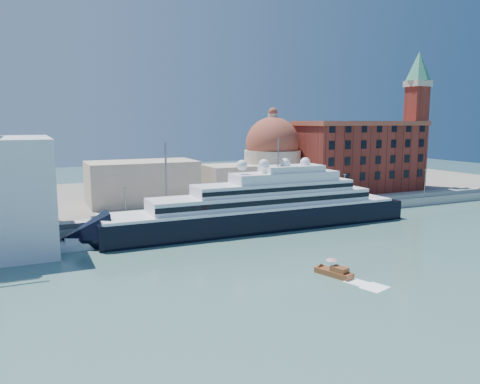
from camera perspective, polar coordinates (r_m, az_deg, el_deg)
name	(u,v)px	position (r m, az deg, el deg)	size (l,w,h in m)	color
ground	(316,253)	(91.95, 9.22, -7.36)	(400.00, 400.00, 0.00)	#38615A
quay	(242,215)	(120.50, 0.19, -2.81)	(180.00, 10.00, 2.50)	gray
land	(190,194)	(158.11, -6.08, -0.21)	(260.00, 72.00, 2.00)	slate
quay_fence	(249,211)	(116.16, 1.12, -2.32)	(180.00, 0.10, 1.20)	slate
superyacht	(248,212)	(108.69, 0.96, -2.45)	(82.76, 11.47, 24.73)	black
service_barge	(66,247)	(98.61, -20.40, -6.26)	(11.36, 4.11, 2.53)	white
water_taxi	(335,272)	(79.27, 11.48, -9.48)	(4.07, 6.84, 3.08)	brown
warehouse	(360,156)	(161.67, 14.40, 4.33)	(43.00, 19.00, 23.25)	maroon
campanile	(416,111)	(177.43, 20.70, 9.25)	(8.40, 8.40, 47.00)	maroon
church	(228,168)	(143.08, -1.49, 2.91)	(66.00, 18.00, 25.50)	beige
lamp_posts	(197,186)	(112.76, -5.29, 0.79)	(120.80, 2.40, 18.00)	slate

